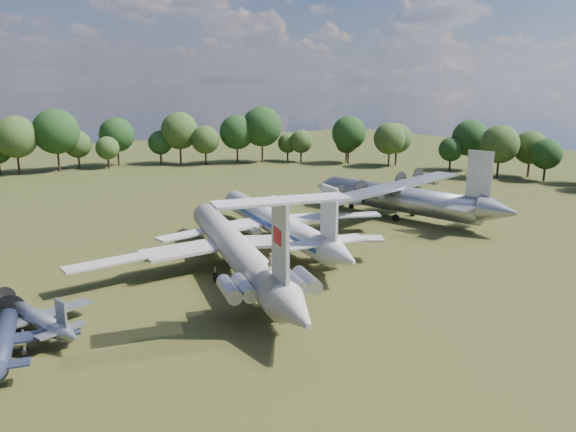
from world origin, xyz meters
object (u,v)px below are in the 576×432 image
il62_airliner (235,254)px  small_prop_west (4,346)px  an12_transport (399,202)px  tu104_jet (274,226)px  person_on_il62 (270,262)px  small_prop_northwest (36,322)px

il62_airliner → small_prop_west: 26.56m
an12_transport → small_prop_west: an12_transport is taller
tu104_jet → small_prop_west: (-36.04, -17.19, -1.04)m
tu104_jet → person_on_il62: (-13.93, -22.00, 3.42)m
il62_airliner → person_on_il62: size_ratio=28.60×
person_on_il62 → small_prop_northwest: bearing=-25.6°
small_prop_west → small_prop_northwest: (3.01, 3.73, -0.08)m
il62_airliner → small_prop_northwest: bearing=-155.2°
il62_airliner → small_prop_west: size_ratio=3.06×
small_prop_west → person_on_il62: person_on_il62 is taller
tu104_jet → an12_transport: 24.53m
person_on_il62 → an12_transport: bearing=-150.6°
small_prop_west → small_prop_northwest: 4.80m
person_on_il62 → small_prop_west: bearing=-13.8°
tu104_jet → an12_transport: an12_transport is taller
il62_airliner → an12_transport: an12_transport is taller
small_prop_west → person_on_il62: size_ratio=9.35×
tu104_jet → small_prop_northwest: size_ratio=2.97×
small_prop_west → person_on_il62: (22.11, -4.81, 4.46)m
il62_airliner → small_prop_northwest: 22.70m
tu104_jet → small_prop_northwest: tu104_jet is taller
il62_airliner → small_prop_northwest: size_ratio=3.28×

